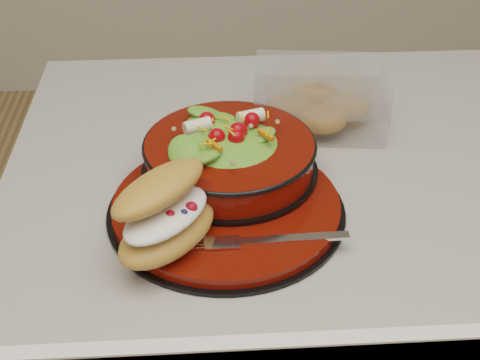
{
  "coord_description": "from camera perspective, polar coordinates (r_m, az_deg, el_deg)",
  "views": [
    {
      "loc": [
        -0.32,
        -0.85,
        1.46
      ],
      "look_at": [
        -0.27,
        -0.11,
        0.94
      ],
      "focal_mm": 50.0,
      "sensor_mm": 36.0,
      "label": 1
    }
  ],
  "objects": [
    {
      "name": "fork",
      "position": [
        0.83,
        2.73,
        -5.11
      ],
      "size": [
        0.18,
        0.03,
        0.0
      ],
      "rotation": [
        0.0,
        0.0,
        1.6
      ],
      "color": "silver",
      "rests_on": "dinner_plate"
    },
    {
      "name": "dinner_plate",
      "position": [
        0.9,
        -1.13,
        -2.34
      ],
      "size": [
        0.32,
        0.32,
        0.02
      ],
      "rotation": [
        0.0,
        0.0,
        0.18
      ],
      "color": "black",
      "rests_on": "island_counter"
    },
    {
      "name": "pastry_box",
      "position": [
        1.1,
        6.74,
        6.81
      ],
      "size": [
        0.22,
        0.17,
        0.09
      ],
      "rotation": [
        0.0,
        0.0,
        -0.11
      ],
      "color": "white",
      "rests_on": "island_counter"
    },
    {
      "name": "salad_bowl",
      "position": [
        0.94,
        -0.9,
        2.64
      ],
      "size": [
        0.25,
        0.25,
        0.1
      ],
      "rotation": [
        0.0,
        0.0,
        -0.42
      ],
      "color": "black",
      "rests_on": "dinner_plate"
    },
    {
      "name": "croissant",
      "position": [
        0.81,
        -6.29,
        -2.86
      ],
      "size": [
        0.16,
        0.18,
        0.09
      ],
      "rotation": [
        0.0,
        0.0,
        0.88
      ],
      "color": "#C9863D",
      "rests_on": "dinner_plate"
    },
    {
      "name": "island_counter",
      "position": [
        1.35,
        11.72,
        -13.81
      ],
      "size": [
        1.24,
        0.74,
        0.9
      ],
      "color": "silver",
      "rests_on": "ground"
    }
  ]
}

